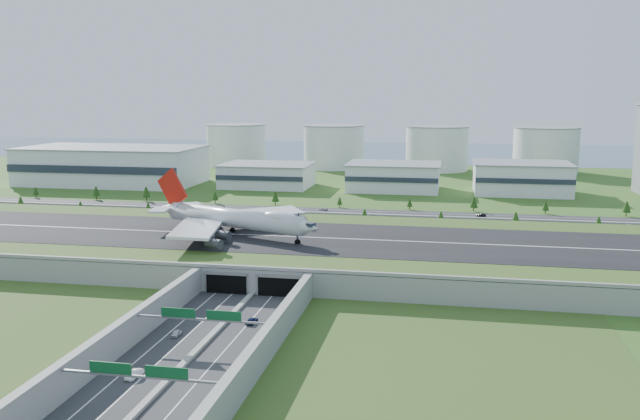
% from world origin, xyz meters
% --- Properties ---
extents(ground, '(1200.00, 1200.00, 0.00)m').
position_xyz_m(ground, '(0.00, 0.00, 0.00)').
color(ground, '#335A1C').
rests_on(ground, ground).
extents(airfield_deck, '(520.00, 100.00, 9.20)m').
position_xyz_m(airfield_deck, '(0.00, -0.09, 4.12)').
color(airfield_deck, gray).
rests_on(airfield_deck, ground).
extents(underpass_road, '(38.80, 120.40, 8.00)m').
position_xyz_m(underpass_road, '(0.00, -99.42, 3.43)').
color(underpass_road, '#28282B').
rests_on(underpass_road, ground).
extents(sign_gantry_near, '(38.70, 0.70, 9.80)m').
position_xyz_m(sign_gantry_near, '(0.00, -95.04, 6.95)').
color(sign_gantry_near, gray).
rests_on(sign_gantry_near, ground).
extents(sign_gantry_far, '(38.70, 0.70, 9.80)m').
position_xyz_m(sign_gantry_far, '(0.00, -130.04, 6.95)').
color(sign_gantry_far, gray).
rests_on(sign_gantry_far, ground).
extents(north_expressway, '(560.00, 36.00, 0.12)m').
position_xyz_m(north_expressway, '(0.00, 95.00, 0.06)').
color(north_expressway, '#28282B').
rests_on(north_expressway, ground).
extents(tree_row, '(502.01, 48.60, 8.50)m').
position_xyz_m(tree_row, '(12.27, 95.67, 4.56)').
color(tree_row, '#3D2819').
rests_on(tree_row, ground).
extents(hangar_west, '(120.00, 60.00, 25.00)m').
position_xyz_m(hangar_west, '(-170.00, 185.00, 12.50)').
color(hangar_west, silver).
rests_on(hangar_west, ground).
extents(hangar_mid_a, '(58.00, 42.00, 15.00)m').
position_xyz_m(hangar_mid_a, '(-60.00, 190.00, 7.50)').
color(hangar_mid_a, silver).
rests_on(hangar_mid_a, ground).
extents(hangar_mid_b, '(58.00, 42.00, 17.00)m').
position_xyz_m(hangar_mid_b, '(25.00, 190.00, 8.50)').
color(hangar_mid_b, silver).
rests_on(hangar_mid_b, ground).
extents(hangar_mid_c, '(58.00, 42.00, 19.00)m').
position_xyz_m(hangar_mid_c, '(105.00, 190.00, 9.50)').
color(hangar_mid_c, silver).
rests_on(hangar_mid_c, ground).
extents(fuel_tank_a, '(50.00, 50.00, 35.00)m').
position_xyz_m(fuel_tank_a, '(-120.00, 310.00, 17.50)').
color(fuel_tank_a, white).
rests_on(fuel_tank_a, ground).
extents(fuel_tank_b, '(50.00, 50.00, 35.00)m').
position_xyz_m(fuel_tank_b, '(-35.00, 310.00, 17.50)').
color(fuel_tank_b, white).
rests_on(fuel_tank_b, ground).
extents(fuel_tank_c, '(50.00, 50.00, 35.00)m').
position_xyz_m(fuel_tank_c, '(50.00, 310.00, 17.50)').
color(fuel_tank_c, white).
rests_on(fuel_tank_c, ground).
extents(fuel_tank_d, '(50.00, 50.00, 35.00)m').
position_xyz_m(fuel_tank_d, '(135.00, 310.00, 17.50)').
color(fuel_tank_d, white).
rests_on(fuel_tank_d, ground).
extents(bay_water, '(1200.00, 260.00, 0.06)m').
position_xyz_m(bay_water, '(0.00, 480.00, 0.03)').
color(bay_water, '#3C5273').
rests_on(bay_water, ground).
extents(boeing_747, '(75.51, 69.99, 24.64)m').
position_xyz_m(boeing_747, '(-21.79, -0.84, 14.94)').
color(boeing_747, silver).
rests_on(boeing_747, airfield_deck).
extents(car_0, '(1.89, 4.62, 1.57)m').
position_xyz_m(car_0, '(-9.21, -89.39, 0.90)').
color(car_0, silver).
rests_on(car_0, ground).
extents(car_1, '(2.64, 5.42, 1.71)m').
position_xyz_m(car_1, '(-8.19, -115.85, 0.98)').
color(car_1, white).
rests_on(car_1, ground).
extents(car_2, '(2.79, 5.37, 1.44)m').
position_xyz_m(car_2, '(7.35, -75.94, 0.84)').
color(car_2, '#0D1B45').
rests_on(car_2, ground).
extents(car_4, '(5.15, 2.46, 1.70)m').
position_xyz_m(car_4, '(-116.14, 84.28, 0.97)').
color(car_4, '#535257').
rests_on(car_4, ground).
extents(car_5, '(5.03, 2.14, 1.61)m').
position_xyz_m(car_5, '(76.89, 102.01, 0.93)').
color(car_5, black).
rests_on(car_5, ground).
extents(car_6, '(6.40, 4.41, 1.63)m').
position_xyz_m(car_6, '(144.87, 85.38, 0.93)').
color(car_6, silver).
rests_on(car_6, ground).
extents(car_7, '(5.60, 3.94, 1.51)m').
position_xyz_m(car_7, '(-6.06, 105.33, 0.87)').
color(car_7, silver).
rests_on(car_7, ground).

